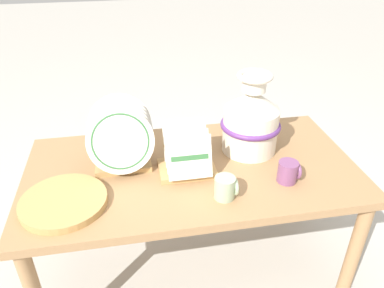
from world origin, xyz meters
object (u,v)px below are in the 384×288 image
(dish_rack_square_plates, at_px, (187,158))
(wicker_charger_stack, at_px, (64,202))
(ceramic_vase, at_px, (251,119))
(dish_rack_round_plates, at_px, (121,141))
(mug_sage_glaze, at_px, (226,187))
(mug_plum_glaze, at_px, (289,172))

(dish_rack_square_plates, xyz_separation_m, wicker_charger_stack, (-0.47, -0.13, -0.05))
(wicker_charger_stack, bearing_deg, ceramic_vase, 17.68)
(dish_rack_round_plates, distance_m, wicker_charger_stack, 0.32)
(dish_rack_square_plates, distance_m, mug_sage_glaze, 0.22)
(mug_plum_glaze, bearing_deg, ceramic_vase, 107.25)
(dish_rack_square_plates, relative_size, mug_plum_glaze, 2.62)
(ceramic_vase, bearing_deg, wicker_charger_stack, -162.32)
(wicker_charger_stack, distance_m, mug_sage_glaze, 0.58)
(wicker_charger_stack, bearing_deg, mug_plum_glaze, -0.55)
(dish_rack_round_plates, distance_m, mug_plum_glaze, 0.66)
(dish_rack_round_plates, height_order, dish_rack_square_plates, dish_rack_round_plates)
(dish_rack_round_plates, bearing_deg, dish_rack_square_plates, -18.21)
(ceramic_vase, xyz_separation_m, wicker_charger_stack, (-0.76, -0.24, -0.13))
(mug_sage_glaze, height_order, mug_plum_glaze, same)
(wicker_charger_stack, bearing_deg, mug_sage_glaze, -5.98)
(dish_rack_square_plates, bearing_deg, dish_rack_round_plates, 161.79)
(mug_sage_glaze, bearing_deg, wicker_charger_stack, 174.02)
(dish_rack_square_plates, bearing_deg, wicker_charger_stack, -164.69)
(ceramic_vase, bearing_deg, dish_rack_square_plates, -158.71)
(ceramic_vase, distance_m, wicker_charger_stack, 0.81)
(mug_sage_glaze, bearing_deg, dish_rack_square_plates, 120.52)
(ceramic_vase, bearing_deg, mug_plum_glaze, -72.75)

